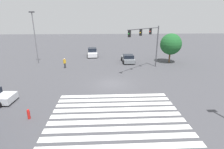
{
  "coord_description": "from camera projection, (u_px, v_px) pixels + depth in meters",
  "views": [
    {
      "loc": [
        -1.0,
        -19.97,
        7.81
      ],
      "look_at": [
        0.0,
        0.0,
        1.22
      ],
      "focal_mm": 28.0,
      "sensor_mm": 36.0,
      "label": 1
    }
  ],
  "objects": [
    {
      "name": "traffic_signal_mast",
      "position": [
        149.0,
        38.0,
        25.54
      ],
      "size": [
        5.72,
        5.72,
        6.54
      ],
      "rotation": [
        0.0,
        0.0,
        -2.36
      ],
      "color": "#47474C",
      "rests_on": "ground_plane"
    },
    {
      "name": "car_3",
      "position": [
        128.0,
        59.0,
        31.57
      ],
      "size": [
        2.26,
        4.2,
        1.42
      ],
      "rotation": [
        0.0,
        0.0,
        1.59
      ],
      "color": "gray",
      "rests_on": "ground_plane"
    },
    {
      "name": "fire_hydrant",
      "position": [
        29.0,
        114.0,
        13.98
      ],
      "size": [
        0.22,
        0.22,
        0.86
      ],
      "color": "red",
      "rests_on": "ground_plane"
    },
    {
      "name": "pedestrian",
      "position": [
        65.0,
        63.0,
        27.84
      ],
      "size": [
        0.41,
        0.41,
        1.63
      ],
      "rotation": [
        0.0,
        0.0,
        -0.8
      ],
      "color": "#38383D",
      "rests_on": "ground_plane"
    },
    {
      "name": "street_light_pole_a",
      "position": [
        35.0,
        34.0,
        29.34
      ],
      "size": [
        0.8,
        0.36,
        8.7
      ],
      "color": "slate",
      "rests_on": "ground_plane"
    },
    {
      "name": "car_1",
      "position": [
        92.0,
        53.0,
        36.45
      ],
      "size": [
        2.45,
        4.64,
        1.7
      ],
      "rotation": [
        0.0,
        0.0,
        -1.49
      ],
      "color": "silver",
      "rests_on": "ground_plane"
    },
    {
      "name": "crosswalk_markings",
      "position": [
        116.0,
        115.0,
        14.62
      ],
      "size": [
        10.92,
        8.2,
        0.01
      ],
      "rotation": [
        0.0,
        0.0,
        1.57
      ],
      "color": "silver",
      "rests_on": "ground_plane"
    },
    {
      "name": "ground_plane",
      "position": [
        112.0,
        84.0,
        21.44
      ],
      "size": [
        134.47,
        134.47,
        0.0
      ],
      "primitive_type": "plane",
      "color": "#47474C"
    },
    {
      "name": "tree_corner_a",
      "position": [
        171.0,
        44.0,
        30.6
      ],
      "size": [
        3.69,
        3.69,
        5.16
      ],
      "color": "brown",
      "rests_on": "ground_plane"
    }
  ]
}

